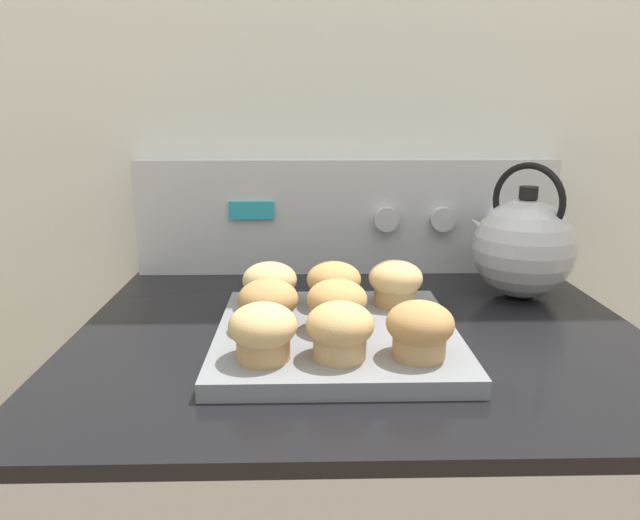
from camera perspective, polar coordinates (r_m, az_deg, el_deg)
wall_back at (r=1.12m, az=2.52°, el=12.67°), size 8.00×0.05×2.40m
control_panel at (r=1.08m, az=2.70°, el=4.42°), size 0.78×0.07×0.21m
muffin_pan at (r=0.76m, az=1.67°, el=-7.59°), size 0.31×0.31×0.02m
muffin_r0_c0 at (r=0.66m, az=-5.74°, el=-7.09°), size 0.08×0.08×0.07m
muffin_r0_c1 at (r=0.66m, az=2.01°, el=-7.00°), size 0.08×0.08×0.07m
muffin_r0_c2 at (r=0.67m, az=9.95°, el=-6.81°), size 0.08×0.08×0.07m
muffin_r1_c0 at (r=0.75m, az=-5.20°, el=-4.41°), size 0.08×0.08×0.07m
muffin_r1_c1 at (r=0.74m, az=1.71°, el=-4.44°), size 0.08×0.08×0.07m
muffin_r2_c0 at (r=0.83m, az=-5.04°, el=-2.41°), size 0.08×0.08×0.07m
muffin_r2_c1 at (r=0.83m, az=1.39°, el=-2.38°), size 0.08×0.08×0.07m
muffin_r2_c2 at (r=0.84m, az=7.56°, el=-2.23°), size 0.08×0.08×0.07m
tea_kettle at (r=0.99m, az=19.62°, el=1.29°), size 0.17×0.18×0.22m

